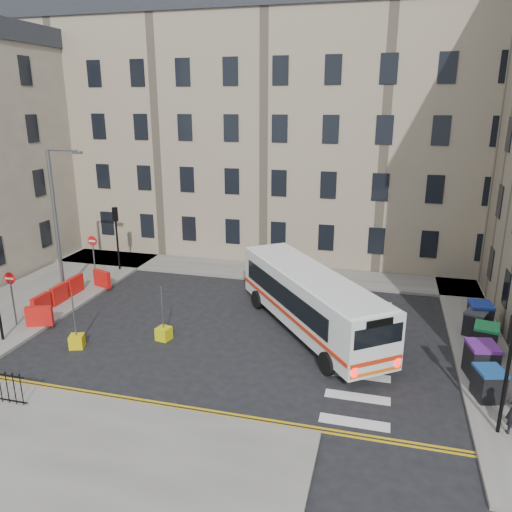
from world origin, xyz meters
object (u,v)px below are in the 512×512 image
at_px(wheelie_bin_d, 475,323).
at_px(bollard_yellow, 77,341).
at_px(bollard_chevron, 164,334).
at_px(bus, 310,299).
at_px(wheelie_bin_c, 485,339).
at_px(wheelie_bin_a, 489,383).
at_px(wheelie_bin_e, 480,316).
at_px(wheelie_bin_b, 481,360).
at_px(streetlamp, 56,220).

bearing_deg(wheelie_bin_d, bollard_yellow, -137.46).
bearing_deg(bollard_chevron, bus, 21.96).
xyz_separation_m(bus, wheelie_bin_c, (7.70, -0.40, -0.91)).
relative_size(bus, wheelie_bin_a, 7.86).
relative_size(wheelie_bin_d, wheelie_bin_e, 1.01).
bearing_deg(wheelie_bin_a, wheelie_bin_d, 70.92).
relative_size(wheelie_bin_b, bollard_chevron, 2.38).
height_order(bus, wheelie_bin_d, bus).
bearing_deg(wheelie_bin_a, wheelie_bin_c, 67.01).
bearing_deg(bollard_chevron, wheelie_bin_e, 18.08).
bearing_deg(wheelie_bin_c, bollard_yellow, -155.23).
relative_size(wheelie_bin_e, bollard_yellow, 2.17).
distance_m(bollard_yellow, bollard_chevron, 3.83).
height_order(streetlamp, wheelie_bin_b, streetlamp).
xyz_separation_m(wheelie_bin_a, bollard_chevron, (-13.59, 1.61, -0.44)).
relative_size(wheelie_bin_a, wheelie_bin_c, 0.97).
xyz_separation_m(wheelie_bin_c, bollard_yellow, (-17.49, -3.89, -0.48)).
height_order(wheelie_bin_e, bollard_yellow, wheelie_bin_e).
distance_m(wheelie_bin_a, wheelie_bin_d, 5.57).
bearing_deg(wheelie_bin_a, bollard_yellow, 164.71).
bearing_deg(wheelie_bin_c, wheelie_bin_a, -85.09).
distance_m(bus, wheelie_bin_e, 8.15).
xyz_separation_m(wheelie_bin_b, wheelie_bin_c, (0.51, 2.19, -0.06)).
distance_m(streetlamp, wheelie_bin_e, 22.50).
bearing_deg(wheelie_bin_b, bollard_yellow, 174.65).
bearing_deg(bus, wheelie_bin_e, -22.13).
bearing_deg(wheelie_bin_b, wheelie_bin_d, 73.82).
xyz_separation_m(wheelie_bin_c, bollard_chevron, (-14.07, -2.17, -0.48)).
height_order(wheelie_bin_a, bollard_chevron, wheelie_bin_a).
distance_m(bus, bollard_yellow, 10.78).
xyz_separation_m(bus, wheelie_bin_b, (7.19, -2.59, -0.84)).
bearing_deg(wheelie_bin_a, wheelie_bin_e, 68.68).
height_order(streetlamp, wheelie_bin_e, streetlamp).
bearing_deg(bollard_yellow, wheelie_bin_a, 0.38).
relative_size(wheelie_bin_c, bollard_yellow, 2.20).
bearing_deg(wheelie_bin_b, wheelie_bin_c, 65.86).
height_order(streetlamp, wheelie_bin_a, streetlamp).
xyz_separation_m(wheelie_bin_d, bollard_yellow, (-17.34, -5.67, -0.43)).
height_order(wheelie_bin_a, wheelie_bin_c, wheelie_bin_c).
bearing_deg(bus, bollard_chevron, 165.04).
distance_m(wheelie_bin_c, bollard_yellow, 17.93).
bearing_deg(wheelie_bin_d, bollard_chevron, -139.74).
height_order(wheelie_bin_b, wheelie_bin_c, wheelie_bin_b).
distance_m(wheelie_bin_b, wheelie_bin_d, 3.99).
bearing_deg(wheelie_bin_c, wheelie_bin_b, -90.83).
height_order(streetlamp, wheelie_bin_c, streetlamp).
distance_m(wheelie_bin_b, wheelie_bin_e, 4.70).
xyz_separation_m(streetlamp, bollard_chevron, (8.00, -3.85, -4.04)).
bearing_deg(wheelie_bin_a, bollard_chevron, 157.57).
height_order(wheelie_bin_a, wheelie_bin_d, wheelie_bin_a).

